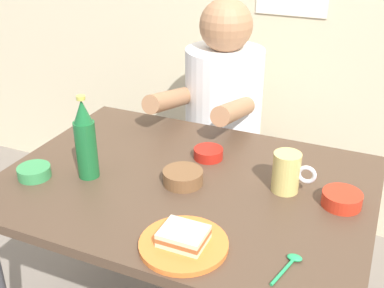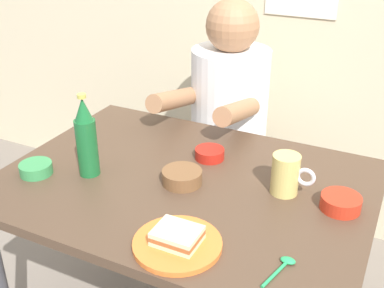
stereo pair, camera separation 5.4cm
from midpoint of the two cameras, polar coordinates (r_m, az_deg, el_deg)
dining_table at (r=1.49m, az=-1.84°, el=-7.46°), size 1.10×0.80×0.74m
stool at (r=2.17m, az=2.78°, el=-4.69°), size 0.34×0.34×0.45m
person_seated at (r=1.98m, az=2.92°, el=5.49°), size 0.33×0.56×0.72m
plate_orange at (r=1.18m, az=-2.37°, el=-11.94°), size 0.22×0.22×0.01m
sandwich at (r=1.16m, az=-2.39°, el=-10.99°), size 0.11×0.09×0.04m
beer_mug at (r=1.38m, az=10.23°, el=-3.37°), size 0.13×0.08×0.12m
beer_bottle at (r=1.45m, az=-13.71°, el=0.33°), size 0.06×0.06×0.26m
sauce_bowl_chili at (r=1.37m, az=16.46°, el=-6.30°), size 0.11×0.11×0.04m
sambal_bowl_red at (r=1.55m, az=0.98°, el=-1.08°), size 0.10×0.10×0.03m
dip_bowl_green at (r=1.53m, az=-19.39°, el=-3.13°), size 0.10×0.10×0.03m
condiment_bowl_brown at (r=1.41m, az=-2.03°, el=-3.96°), size 0.12×0.12×0.04m
spoon at (r=1.15m, az=10.32°, el=-13.88°), size 0.05×0.12×0.01m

